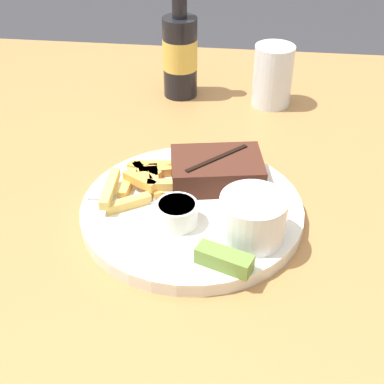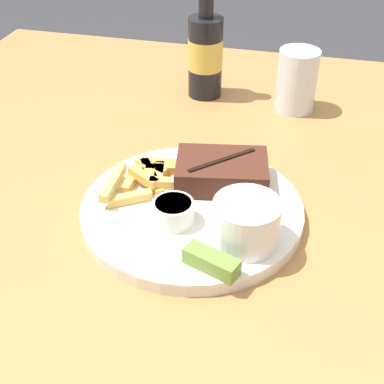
% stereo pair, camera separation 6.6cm
% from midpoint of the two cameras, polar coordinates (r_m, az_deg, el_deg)
% --- Properties ---
extents(dining_table, '(1.13, 1.16, 0.74)m').
position_cam_midpoint_polar(dining_table, '(0.74, 2.59, -7.41)').
color(dining_table, '#A87542').
rests_on(dining_table, ground_plane).
extents(dinner_plate, '(0.28, 0.28, 0.02)m').
position_cam_midpoint_polar(dinner_plate, '(0.68, 2.79, -2.07)').
color(dinner_plate, silver).
rests_on(dinner_plate, dining_table).
extents(steak_portion, '(0.13, 0.10, 0.04)m').
position_cam_midpoint_polar(steak_portion, '(0.71, 5.88, 2.07)').
color(steak_portion, '#472319').
rests_on(steak_portion, dinner_plate).
extents(fries_pile, '(0.11, 0.12, 0.02)m').
position_cam_midpoint_polar(fries_pile, '(0.71, -2.05, 1.51)').
color(fries_pile, '#F0B04F').
rests_on(fries_pile, dinner_plate).
extents(coleslaw_cup, '(0.08, 0.08, 0.05)m').
position_cam_midpoint_polar(coleslaw_cup, '(0.61, 8.95, -3.11)').
color(coleslaw_cup, white).
rests_on(coleslaw_cup, dinner_plate).
extents(dipping_sauce_cup, '(0.05, 0.05, 0.03)m').
position_cam_midpoint_polar(dipping_sauce_cup, '(0.64, 0.97, -2.17)').
color(dipping_sauce_cup, silver).
rests_on(dipping_sauce_cup, dinner_plate).
extents(pickle_spear, '(0.07, 0.04, 0.02)m').
position_cam_midpoint_polar(pickle_spear, '(0.59, 5.36, -7.54)').
color(pickle_spear, olive).
rests_on(pickle_spear, dinner_plate).
extents(fork_utensil, '(0.13, 0.01, 0.00)m').
position_cam_midpoint_polar(fork_utensil, '(0.69, -3.21, -0.49)').
color(fork_utensil, '#B7B7BC').
rests_on(fork_utensil, dinner_plate).
extents(beer_bottle, '(0.06, 0.06, 0.23)m').
position_cam_midpoint_polar(beer_bottle, '(0.96, 3.49, 14.65)').
color(beer_bottle, black).
rests_on(beer_bottle, dining_table).
extents(drinking_glass, '(0.07, 0.07, 0.10)m').
position_cam_midpoint_polar(drinking_glass, '(0.94, 13.16, 11.45)').
color(drinking_glass, silver).
rests_on(drinking_glass, dining_table).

